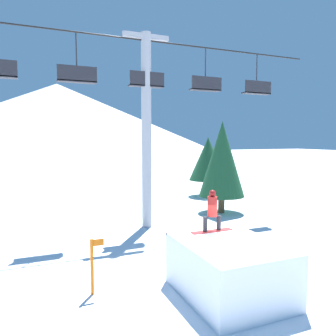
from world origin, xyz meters
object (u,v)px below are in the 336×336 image
object	(u,v)px
snow_ramp	(229,269)
trail_marker	(93,265)
snowboarder	(212,211)
pine_tree_near	(222,159)

from	to	relation	value
snow_ramp	trail_marker	bearing A→B (deg)	156.21
snowboarder	pine_tree_near	distance (m)	10.02
snowboarder	pine_tree_near	xyz separation A→B (m)	(5.54, 8.28, 1.08)
pine_tree_near	trail_marker	bearing A→B (deg)	-139.95
snow_ramp	snowboarder	size ratio (longest dim) A/B	2.31
snow_ramp	pine_tree_near	size ratio (longest dim) A/B	0.58
snowboarder	pine_tree_near	size ratio (longest dim) A/B	0.25
snowboarder	trail_marker	xyz separation A→B (m)	(-3.80, 0.44, -1.39)
snowboarder	trail_marker	world-z (taller)	snowboarder
pine_tree_near	trail_marker	size ratio (longest dim) A/B	3.40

